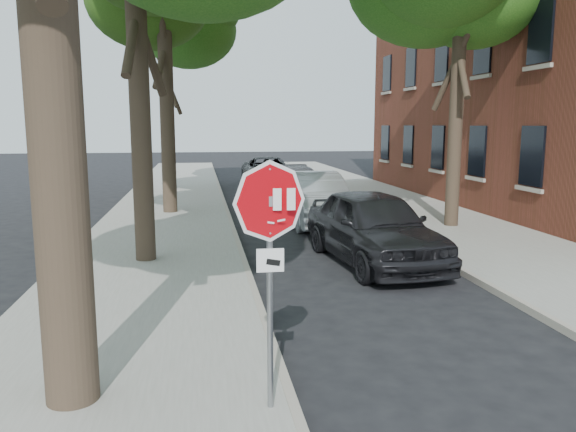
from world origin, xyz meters
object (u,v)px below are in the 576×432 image
at_px(stop_sign, 270,238).
at_px(car_d, 268,171).
at_px(tree_far, 165,31).
at_px(car_a, 374,227).
at_px(car_c, 298,184).
at_px(car_b, 313,198).

distance_m(stop_sign, car_d, 23.27).
height_order(tree_far, car_a, tree_far).
bearing_deg(car_d, tree_far, -158.58).
relative_size(stop_sign, tree_far, 0.28).
bearing_deg(car_c, car_d, 92.57).
relative_size(car_a, car_b, 0.99).
relative_size(stop_sign, car_d, 0.50).
bearing_deg(car_c, car_a, -92.11).
distance_m(tree_far, car_d, 8.32).
height_order(stop_sign, car_c, stop_sign).
relative_size(tree_far, car_c, 1.93).
distance_m(stop_sign, tree_far, 21.88).
bearing_deg(tree_far, car_d, 21.79).
height_order(tree_far, car_b, tree_far).
distance_m(car_a, car_b, 5.18).
height_order(car_a, car_b, car_a).
bearing_deg(car_d, stop_sign, -97.33).
xyz_separation_m(car_b, car_c, (0.44, 5.24, -0.10)).
distance_m(car_b, car_c, 5.26).
bearing_deg(car_b, car_d, 87.00).
height_order(tree_far, car_c, tree_far).
xyz_separation_m(car_a, car_d, (-0.31, 16.70, -0.10)).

